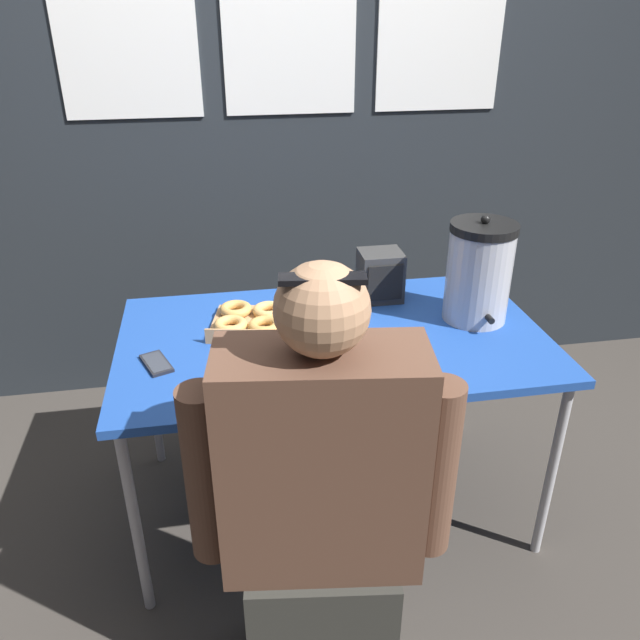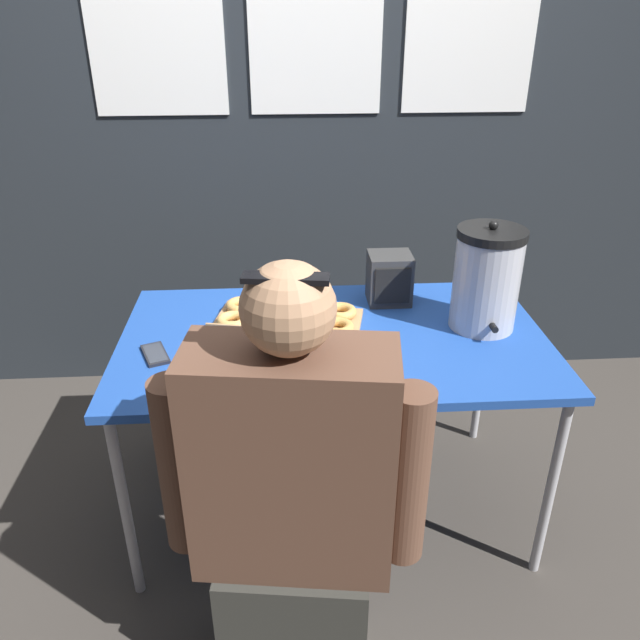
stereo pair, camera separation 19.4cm
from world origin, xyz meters
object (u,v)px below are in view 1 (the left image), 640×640
cell_phone (156,363)px  donut_box (285,321)px  space_heater (380,276)px  coffee_urn (479,272)px  person_seated (322,512)px

cell_phone → donut_box: bearing=1.6°
space_heater → coffee_urn: bearing=-37.1°
donut_box → person_seated: person_seated is taller
coffee_urn → space_heater: size_ratio=2.04×
donut_box → space_heater: bearing=36.1°
donut_box → space_heater: (0.37, 0.17, 0.07)m
cell_phone → person_seated: (0.41, -0.54, -0.15)m
cell_phone → person_seated: bearing=-74.5°
coffee_urn → person_seated: size_ratio=0.30×
donut_box → person_seated: size_ratio=0.43×
donut_box → coffee_urn: coffee_urn is taller
cell_phone → coffee_urn: bearing=-14.6°
person_seated → donut_box: bearing=-82.5°
coffee_urn → cell_phone: (-1.06, -0.13, -0.17)m
person_seated → space_heater: bearing=-105.3°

